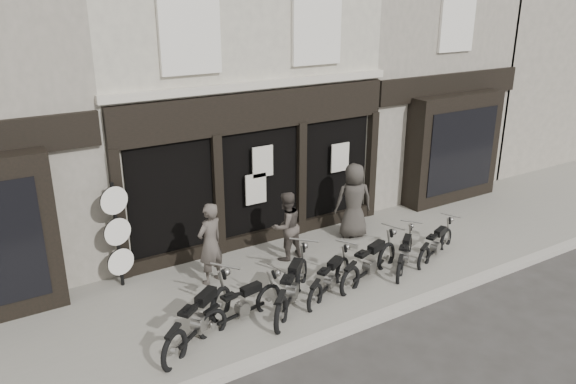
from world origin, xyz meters
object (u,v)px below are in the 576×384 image
motorcycle_4 (370,265)px  advert_sign_post (118,240)px  motorcycle_1 (243,308)px  motorcycle_3 (330,281)px  motorcycle_6 (436,247)px  motorcycle_5 (405,256)px  motorcycle_2 (292,290)px  motorcycle_0 (200,322)px  man_left (210,244)px  man_right (354,201)px  man_centre (286,226)px

motorcycle_4 → advert_sign_post: bearing=133.1°
motorcycle_1 → motorcycle_3: (2.04, -0.01, -0.01)m
motorcycle_6 → motorcycle_5: bearing=158.6°
motorcycle_2 → motorcycle_4: (2.04, 0.05, -0.03)m
motorcycle_2 → advert_sign_post: size_ratio=0.77×
motorcycle_0 → motorcycle_1: bearing=-29.1°
motorcycle_4 → man_left: 3.50m
motorcycle_1 → man_right: bearing=14.6°
motorcycle_3 → advert_sign_post: 4.49m
motorcycle_0 → motorcycle_6: size_ratio=1.12×
advert_sign_post → motorcycle_6: bearing=-32.7°
man_left → motorcycle_1: bearing=65.4°
motorcycle_2 → man_centre: man_centre is taller
motorcycle_0 → motorcycle_6: 6.09m
man_centre → advert_sign_post: 3.74m
motorcycle_1 → motorcycle_4: 3.14m
motorcycle_3 → motorcycle_4: (1.10, 0.03, 0.05)m
motorcycle_1 → man_centre: (2.10, 1.81, 0.56)m
motorcycle_3 → motorcycle_6: 3.13m
motorcycle_1 → motorcycle_5: motorcycle_1 is taller
man_centre → man_right: (2.11, 0.18, 0.14)m
man_left → motorcycle_6: bearing=141.5°
motorcycle_0 → motorcycle_3: bearing=-33.7°
motorcycle_4 → man_right: 2.34m
motorcycle_5 → man_right: bearing=50.8°
motorcycle_0 → motorcycle_2: 2.02m
motorcycle_3 → motorcycle_6: size_ratio=0.98×
motorcycle_3 → man_left: bearing=109.4°
motorcycle_5 → man_centre: (-2.09, 1.77, 0.58)m
man_left → man_right: (4.09, 0.31, 0.06)m
motorcycle_6 → advert_sign_post: advert_sign_post is taller
man_left → man_right: size_ratio=0.94×
motorcycle_0 → motorcycle_1: size_ratio=1.02×
motorcycle_3 → man_centre: size_ratio=1.08×
motorcycle_1 → advert_sign_post: advert_sign_post is taller
man_left → motorcycle_3: bearing=118.2°
motorcycle_1 → motorcycle_2: motorcycle_2 is taller
motorcycle_2 → man_left: 2.05m
motorcycle_0 → advert_sign_post: advert_sign_post is taller
man_centre → advert_sign_post: (-3.66, 0.73, 0.25)m
man_centre → motorcycle_3: bearing=79.4°
motorcycle_3 → motorcycle_6: (3.13, 0.04, -0.01)m
motorcycle_5 → motorcycle_6: bearing=-38.4°
motorcycle_1 → motorcycle_2: (1.10, -0.03, 0.07)m
motorcycle_5 → motorcycle_6: (0.99, -0.00, -0.00)m
motorcycle_2 → motorcycle_6: (4.07, 0.06, -0.08)m
motorcycle_1 → man_right: 4.71m
motorcycle_2 → motorcycle_4: motorcycle_2 is taller
advert_sign_post → motorcycle_4: bearing=-40.4°
motorcycle_3 → man_right: size_ratio=0.92×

